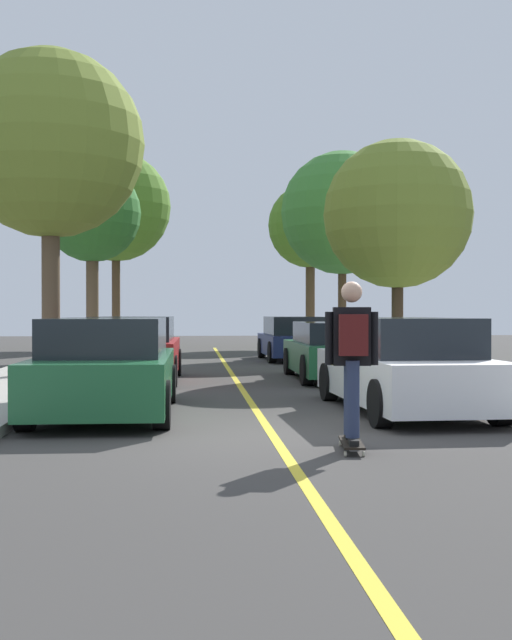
{
  "coord_description": "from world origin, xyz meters",
  "views": [
    {
      "loc": [
        -1.01,
        -9.86,
        1.53
      ],
      "look_at": [
        0.22,
        5.16,
        1.36
      ],
      "focal_mm": 45.19,
      "sensor_mm": 36.0,
      "label": 1
    }
  ],
  "objects_px": {
    "street_tree_left_far": "(116,207)",
    "skateboarder": "(352,351)",
    "parked_car_right_far": "(294,339)",
    "parked_car_right_nearest": "(404,366)",
    "street_tree_right_nearest": "(398,214)",
    "street_tree_right_far": "(310,226)",
    "parked_car_left_nearest": "(107,367)",
    "parked_car_left_near": "(134,349)",
    "street_tree_right_near": "(342,213)",
    "parked_car_right_near": "(336,351)",
    "street_tree_left_near": "(92,215)",
    "street_tree_left_nearest": "(50,145)",
    "skateboard": "(351,443)"
  },
  "relations": [
    {
      "from": "street_tree_left_far",
      "to": "skateboarder",
      "type": "xyz_separation_m",
      "value": [
        4.84,
        -25.39,
        -4.78
      ]
    },
    {
      "from": "parked_car_left_near",
      "to": "street_tree_left_far",
      "type": "relative_size",
      "value": 0.53
    },
    {
      "from": "parked_car_left_nearest",
      "to": "street_tree_right_nearest",
      "type": "distance_m",
      "value": 10.37
    },
    {
      "from": "skateboard",
      "to": "parked_car_right_near",
      "type": "bearing_deg",
      "value": 80.7
    },
    {
      "from": "street_tree_right_near",
      "to": "parked_car_right_near",
      "type": "bearing_deg",
      "value": -101.67
    },
    {
      "from": "parked_car_right_nearest",
      "to": "parked_car_left_nearest",
      "type": "bearing_deg",
      "value": -179.82
    },
    {
      "from": "street_tree_left_far",
      "to": "skateboarder",
      "type": "distance_m",
      "value": 26.29
    },
    {
      "from": "street_tree_left_far",
      "to": "street_tree_right_nearest",
      "type": "distance_m",
      "value": 16.77
    },
    {
      "from": "parked_car_left_near",
      "to": "parked_car_right_far",
      "type": "relative_size",
      "value": 1.01
    },
    {
      "from": "parked_car_right_nearest",
      "to": "street_tree_left_far",
      "type": "relative_size",
      "value": 0.58
    },
    {
      "from": "parked_car_right_nearest",
      "to": "street_tree_right_far",
      "type": "relative_size",
      "value": 0.69
    },
    {
      "from": "parked_car_left_near",
      "to": "parked_car_right_near",
      "type": "bearing_deg",
      "value": 1.02
    },
    {
      "from": "street_tree_left_near",
      "to": "skateboard",
      "type": "xyz_separation_m",
      "value": [
        4.84,
        -17.19,
        -4.49
      ]
    },
    {
      "from": "street_tree_right_near",
      "to": "skateboarder",
      "type": "bearing_deg",
      "value": -100.48
    },
    {
      "from": "parked_car_right_far",
      "to": "street_tree_right_nearest",
      "type": "bearing_deg",
      "value": -70.63
    },
    {
      "from": "parked_car_left_near",
      "to": "parked_car_right_near",
      "type": "distance_m",
      "value": 4.46
    },
    {
      "from": "parked_car_right_far",
      "to": "parked_car_right_nearest",
      "type": "bearing_deg",
      "value": -90.0
    },
    {
      "from": "parked_car_right_near",
      "to": "street_tree_right_far",
      "type": "xyz_separation_m",
      "value": [
        1.87,
        16.27,
        4.49
      ]
    },
    {
      "from": "parked_car_right_far",
      "to": "street_tree_right_far",
      "type": "xyz_separation_m",
      "value": [
        1.87,
        9.14,
        4.46
      ]
    },
    {
      "from": "parked_car_right_nearest",
      "to": "skateboarder",
      "type": "bearing_deg",
      "value": -113.95
    },
    {
      "from": "parked_car_left_near",
      "to": "street_tree_right_nearest",
      "type": "distance_m",
      "value": 7.34
    },
    {
      "from": "street_tree_left_far",
      "to": "parked_car_right_nearest",
      "type": "bearing_deg",
      "value": -73.99
    },
    {
      "from": "parked_car_left_nearest",
      "to": "parked_car_left_near",
      "type": "bearing_deg",
      "value": 90.0
    },
    {
      "from": "parked_car_left_nearest",
      "to": "street_tree_right_far",
      "type": "bearing_deg",
      "value": 73.98
    },
    {
      "from": "street_tree_left_nearest",
      "to": "street_tree_right_nearest",
      "type": "relative_size",
      "value": 1.28
    },
    {
      "from": "street_tree_left_far",
      "to": "skateboarder",
      "type": "bearing_deg",
      "value": -79.21
    },
    {
      "from": "street_tree_left_near",
      "to": "street_tree_left_far",
      "type": "bearing_deg",
      "value": 90.0
    },
    {
      "from": "parked_car_left_near",
      "to": "street_tree_left_near",
      "type": "bearing_deg",
      "value": 102.83
    },
    {
      "from": "skateboarder",
      "to": "street_tree_left_far",
      "type": "bearing_deg",
      "value": 100.79
    },
    {
      "from": "street_tree_right_nearest",
      "to": "street_tree_right_near",
      "type": "bearing_deg",
      "value": 90.0
    },
    {
      "from": "street_tree_right_nearest",
      "to": "parked_car_right_far",
      "type": "bearing_deg",
      "value": 109.37
    },
    {
      "from": "street_tree_right_far",
      "to": "skateboarder",
      "type": "distance_m",
      "value": 25.89
    },
    {
      "from": "parked_car_left_near",
      "to": "parked_car_right_nearest",
      "type": "xyz_separation_m",
      "value": [
        4.46,
        -5.66,
        -0.0
      ]
    },
    {
      "from": "street_tree_left_nearest",
      "to": "skateboarder",
      "type": "distance_m",
      "value": 11.51
    },
    {
      "from": "parked_car_left_nearest",
      "to": "parked_car_right_nearest",
      "type": "height_order",
      "value": "parked_car_right_nearest"
    },
    {
      "from": "street_tree_left_nearest",
      "to": "street_tree_right_nearest",
      "type": "xyz_separation_m",
      "value": [
        8.2,
        1.3,
        -1.3
      ]
    },
    {
      "from": "parked_car_right_far",
      "to": "skateboarder",
      "type": "distance_m",
      "value": 16.29
    },
    {
      "from": "parked_car_right_near",
      "to": "skateboarder",
      "type": "bearing_deg",
      "value": -99.29
    },
    {
      "from": "parked_car_right_far",
      "to": "street_tree_left_far",
      "type": "height_order",
      "value": "street_tree_left_far"
    },
    {
      "from": "parked_car_left_near",
      "to": "street_tree_left_far",
      "type": "xyz_separation_m",
      "value": [
        -1.87,
        16.39,
        5.18
      ]
    },
    {
      "from": "street_tree_left_far",
      "to": "street_tree_right_nearest",
      "type": "xyz_separation_m",
      "value": [
        8.2,
        -14.5,
        -1.96
      ]
    },
    {
      "from": "street_tree_right_nearest",
      "to": "street_tree_left_near",
      "type": "bearing_deg",
      "value": 142.35
    },
    {
      "from": "parked_car_left_near",
      "to": "parked_car_left_nearest",
      "type": "bearing_deg",
      "value": -90.0
    },
    {
      "from": "parked_car_left_nearest",
      "to": "parked_car_left_near",
      "type": "xyz_separation_m",
      "value": [
        -0.0,
        5.67,
        -0.01
      ]
    },
    {
      "from": "street_tree_left_nearest",
      "to": "street_tree_left_near",
      "type": "distance_m",
      "value": 7.65
    },
    {
      "from": "skateboarder",
      "to": "street_tree_right_far",
      "type": "bearing_deg",
      "value": 82.46
    },
    {
      "from": "parked_car_left_near",
      "to": "street_tree_left_nearest",
      "type": "xyz_separation_m",
      "value": [
        -1.87,
        0.59,
        4.52
      ]
    },
    {
      "from": "street_tree_left_near",
      "to": "parked_car_right_nearest",
      "type": "bearing_deg",
      "value": -65.49
    },
    {
      "from": "parked_car_right_nearest",
      "to": "street_tree_right_nearest",
      "type": "distance_m",
      "value": 8.42
    },
    {
      "from": "street_tree_left_near",
      "to": "street_tree_right_near",
      "type": "height_order",
      "value": "street_tree_right_near"
    }
  ]
}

